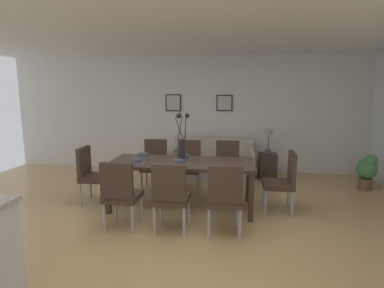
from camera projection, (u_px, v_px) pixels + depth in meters
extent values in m
plane|color=tan|center=(178.00, 230.00, 3.95)|extent=(9.00, 9.00, 0.00)
cube|color=silver|center=(203.00, 114.00, 6.91)|extent=(9.00, 0.10, 2.60)
cube|color=white|center=(182.00, 25.00, 3.90)|extent=(9.00, 7.20, 0.08)
cube|color=#3D2D23|center=(182.00, 163.00, 4.64)|extent=(2.20, 0.91, 0.05)
cube|color=#3D2D23|center=(248.00, 181.00, 4.96)|extent=(0.07, 0.07, 0.69)
cube|color=#3D2D23|center=(126.00, 177.00, 5.22)|extent=(0.07, 0.07, 0.69)
cube|color=#3D2D23|center=(251.00, 198.00, 4.19)|extent=(0.07, 0.07, 0.69)
cube|color=#3D2D23|center=(108.00, 191.00, 4.45)|extent=(0.07, 0.07, 0.69)
cube|color=#3D2D23|center=(123.00, 196.00, 4.01)|extent=(0.45, 0.45, 0.08)
cube|color=#3D2D23|center=(117.00, 182.00, 3.78)|extent=(0.42, 0.07, 0.48)
cylinder|color=#9EA0A5|center=(142.00, 208.00, 4.21)|extent=(0.04, 0.04, 0.38)
cylinder|color=#9EA0A5|center=(116.00, 207.00, 4.26)|extent=(0.04, 0.04, 0.38)
cylinder|color=#9EA0A5|center=(132.00, 219.00, 3.83)|extent=(0.04, 0.04, 0.38)
cylinder|color=#9EA0A5|center=(104.00, 218.00, 3.89)|extent=(0.04, 0.04, 0.38)
cube|color=#3D2D23|center=(154.00, 168.00, 5.55)|extent=(0.46, 0.46, 0.08)
cube|color=#3D2D23|center=(156.00, 152.00, 5.70)|extent=(0.42, 0.08, 0.48)
cylinder|color=#9EA0A5|center=(142.00, 182.00, 5.42)|extent=(0.04, 0.04, 0.38)
cylinder|color=#9EA0A5|center=(163.00, 183.00, 5.39)|extent=(0.04, 0.04, 0.38)
cylinder|color=#9EA0A5|center=(147.00, 177.00, 5.79)|extent=(0.04, 0.04, 0.38)
cylinder|color=#9EA0A5|center=(166.00, 177.00, 5.76)|extent=(0.04, 0.04, 0.38)
cube|color=#3D2D23|center=(172.00, 199.00, 3.93)|extent=(0.44, 0.44, 0.08)
cube|color=#3D2D23|center=(169.00, 184.00, 3.70)|extent=(0.42, 0.06, 0.48)
cylinder|color=#9EA0A5|center=(188.00, 211.00, 4.13)|extent=(0.04, 0.04, 0.38)
cylinder|color=#9EA0A5|center=(161.00, 209.00, 4.17)|extent=(0.04, 0.04, 0.38)
cylinder|color=#9EA0A5|center=(184.00, 222.00, 3.75)|extent=(0.04, 0.04, 0.38)
cylinder|color=#9EA0A5|center=(154.00, 221.00, 3.80)|extent=(0.04, 0.04, 0.38)
cube|color=#3D2D23|center=(188.00, 169.00, 5.45)|extent=(0.45, 0.45, 0.08)
cube|color=#3D2D23|center=(189.00, 153.00, 5.59)|extent=(0.42, 0.07, 0.48)
cylinder|color=#9EA0A5|center=(176.00, 184.00, 5.32)|extent=(0.04, 0.04, 0.38)
cylinder|color=#9EA0A5|center=(197.00, 185.00, 5.28)|extent=(0.04, 0.04, 0.38)
cylinder|color=#9EA0A5|center=(179.00, 178.00, 5.69)|extent=(0.04, 0.04, 0.38)
cylinder|color=#9EA0A5|center=(199.00, 179.00, 5.65)|extent=(0.04, 0.04, 0.38)
cube|color=#3D2D23|center=(224.00, 201.00, 3.85)|extent=(0.47, 0.47, 0.08)
cube|color=#3D2D23|center=(225.00, 186.00, 3.62)|extent=(0.42, 0.09, 0.48)
cylinder|color=#9EA0A5|center=(237.00, 212.00, 4.07)|extent=(0.04, 0.04, 0.38)
cylinder|color=#9EA0A5|center=(209.00, 212.00, 4.09)|extent=(0.04, 0.04, 0.38)
cylinder|color=#9EA0A5|center=(240.00, 224.00, 3.69)|extent=(0.04, 0.04, 0.38)
cylinder|color=#9EA0A5|center=(209.00, 224.00, 3.71)|extent=(0.04, 0.04, 0.38)
cube|color=#3D2D23|center=(227.00, 170.00, 5.39)|extent=(0.45, 0.45, 0.08)
cube|color=#3D2D23|center=(228.00, 154.00, 5.53)|extent=(0.42, 0.07, 0.48)
cylinder|color=#9EA0A5|center=(215.00, 185.00, 5.27)|extent=(0.04, 0.04, 0.38)
cylinder|color=#9EA0A5|center=(237.00, 186.00, 5.22)|extent=(0.04, 0.04, 0.38)
cylinder|color=#9EA0A5|center=(217.00, 179.00, 5.64)|extent=(0.04, 0.04, 0.38)
cylinder|color=#9EA0A5|center=(237.00, 180.00, 5.59)|extent=(0.04, 0.04, 0.38)
cube|color=#3D2D23|center=(96.00, 178.00, 4.89)|extent=(0.46, 0.46, 0.08)
cube|color=#3D2D23|center=(84.00, 162.00, 4.87)|extent=(0.08, 0.42, 0.48)
cylinder|color=#9EA0A5|center=(104.00, 196.00, 4.73)|extent=(0.04, 0.04, 0.38)
cylinder|color=#9EA0A5|center=(112.00, 188.00, 5.10)|extent=(0.04, 0.04, 0.38)
cylinder|color=#9EA0A5|center=(81.00, 195.00, 4.76)|extent=(0.04, 0.04, 0.38)
cylinder|color=#9EA0A5|center=(91.00, 187.00, 5.13)|extent=(0.04, 0.04, 0.38)
cube|color=#3D2D23|center=(278.00, 184.00, 4.53)|extent=(0.45, 0.45, 0.08)
cube|color=#3D2D23|center=(292.00, 168.00, 4.46)|extent=(0.07, 0.42, 0.48)
cylinder|color=#9EA0A5|center=(263.00, 194.00, 4.78)|extent=(0.04, 0.04, 0.38)
cylinder|color=#9EA0A5|center=(265.00, 203.00, 4.41)|extent=(0.04, 0.04, 0.38)
cylinder|color=#9EA0A5|center=(288.00, 196.00, 4.73)|extent=(0.04, 0.04, 0.38)
cylinder|color=#9EA0A5|center=(292.00, 204.00, 4.36)|extent=(0.04, 0.04, 0.38)
cylinder|color=#232326|center=(182.00, 150.00, 4.61)|extent=(0.11, 0.11, 0.34)
cylinder|color=black|center=(185.00, 129.00, 4.57)|extent=(0.05, 0.12, 0.37)
sphere|color=black|center=(187.00, 116.00, 4.54)|extent=(0.07, 0.07, 0.07)
cylinder|color=black|center=(180.00, 129.00, 4.61)|extent=(0.08, 0.05, 0.38)
sphere|color=black|center=(179.00, 115.00, 4.60)|extent=(0.07, 0.07, 0.07)
cylinder|color=black|center=(180.00, 129.00, 4.50)|extent=(0.15, 0.06, 0.36)
sphere|color=black|center=(179.00, 116.00, 4.44)|extent=(0.07, 0.07, 0.07)
cylinder|color=#4C4742|center=(136.00, 163.00, 4.52)|extent=(0.32, 0.32, 0.01)
cylinder|color=#475166|center=(136.00, 161.00, 4.52)|extent=(0.17, 0.17, 0.06)
cylinder|color=#3C4556|center=(136.00, 160.00, 4.52)|extent=(0.13, 0.13, 0.04)
cylinder|color=#4C4742|center=(144.00, 157.00, 4.92)|extent=(0.32, 0.32, 0.01)
cylinder|color=#475166|center=(144.00, 155.00, 4.92)|extent=(0.17, 0.17, 0.06)
cylinder|color=#3C4556|center=(144.00, 154.00, 4.91)|extent=(0.13, 0.13, 0.04)
cylinder|color=#4C4742|center=(179.00, 164.00, 4.44)|extent=(0.32, 0.32, 0.01)
cylinder|color=#475166|center=(179.00, 162.00, 4.43)|extent=(0.17, 0.17, 0.06)
cylinder|color=#3C4556|center=(179.00, 161.00, 4.43)|extent=(0.13, 0.13, 0.04)
cylinder|color=#4C4742|center=(184.00, 158.00, 4.84)|extent=(0.32, 0.32, 0.01)
cylinder|color=#475166|center=(184.00, 156.00, 4.83)|extent=(0.17, 0.17, 0.06)
cylinder|color=#3C4556|center=(184.00, 155.00, 4.83)|extent=(0.13, 0.13, 0.04)
cube|color=#B2A899|center=(212.00, 167.00, 6.47)|extent=(1.74, 0.84, 0.42)
cube|color=#B2A899|center=(213.00, 146.00, 6.74)|extent=(1.74, 0.16, 0.38)
cube|color=#B2A899|center=(251.00, 154.00, 6.31)|extent=(0.10, 0.84, 0.20)
cube|color=#B2A899|center=(174.00, 152.00, 6.53)|extent=(0.10, 0.84, 0.20)
cube|color=#33261E|center=(267.00, 166.00, 6.38)|extent=(0.36, 0.36, 0.52)
cylinder|color=#4C4C51|center=(268.00, 152.00, 6.33)|extent=(0.12, 0.12, 0.08)
cylinder|color=#4C4C51|center=(268.00, 143.00, 6.30)|extent=(0.02, 0.02, 0.30)
cone|color=beige|center=(269.00, 134.00, 6.27)|extent=(0.22, 0.22, 0.18)
cube|color=black|center=(173.00, 103.00, 6.89)|extent=(0.35, 0.02, 0.39)
cube|color=#B2B2AD|center=(173.00, 103.00, 6.88)|extent=(0.30, 0.01, 0.34)
cube|color=black|center=(224.00, 103.00, 6.74)|extent=(0.36, 0.02, 0.36)
cube|color=#B2B2AD|center=(224.00, 103.00, 6.73)|extent=(0.31, 0.01, 0.31)
cylinder|color=brown|center=(365.00, 184.00, 5.61)|extent=(0.24, 0.24, 0.22)
sphere|color=#42844C|center=(367.00, 169.00, 5.56)|extent=(0.36, 0.36, 0.36)
sphere|color=#42844C|center=(371.00, 161.00, 5.50)|extent=(0.22, 0.22, 0.22)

